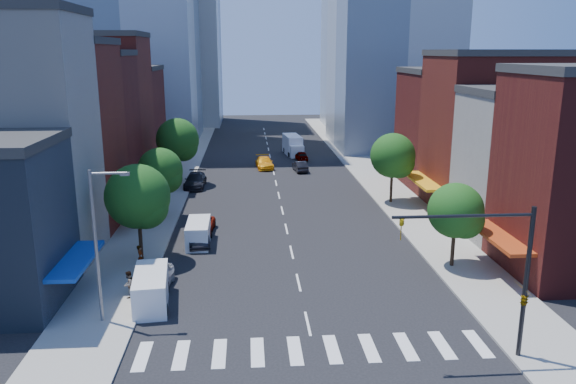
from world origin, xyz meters
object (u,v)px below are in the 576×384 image
parked_car_front (157,279)px  cargo_van_far (198,233)px  box_truck (293,146)px  pedestrian_near (140,258)px  parked_car_third (201,226)px  cargo_van_near (151,290)px  traffic_car_far (301,156)px  parked_car_second (198,235)px  parked_car_rear (195,180)px  pedestrian_far (129,284)px  taxi (264,163)px  traffic_car_oncoming (300,166)px

parked_car_front → cargo_van_far: bearing=81.3°
box_truck → pedestrian_near: (-14.72, -46.14, -0.28)m
parked_car_third → cargo_van_near: bearing=-94.9°
cargo_van_far → traffic_car_far: size_ratio=1.16×
parked_car_second → cargo_van_near: bearing=-107.7°
parked_car_rear → box_truck: size_ratio=0.76×
parked_car_front → parked_car_second: 9.05m
parked_car_front → pedestrian_near: bearing=121.8°
parked_car_second → traffic_car_far: bearing=63.9°
parked_car_rear → pedestrian_far: (-1.55, -30.50, 0.21)m
cargo_van_far → pedestrian_far: (-3.55, -10.33, 0.07)m
parked_car_third → taxi: (6.39, 27.58, 0.12)m
box_truck → parked_car_second: bearing=-111.4°
traffic_car_oncoming → pedestrian_far: size_ratio=2.37×
cargo_van_near → cargo_van_far: 11.47m
parked_car_rear → taxi: 13.33m
cargo_van_far → pedestrian_far: 10.92m
cargo_van_near → box_truck: size_ratio=0.70×
traffic_car_far → pedestrian_far: size_ratio=2.23×
cargo_van_near → box_truck: box_truck is taller
taxi → pedestrian_far: 42.05m
parked_car_third → traffic_car_far: traffic_car_far is taller
cargo_van_near → pedestrian_near: cargo_van_near is taller
traffic_car_oncoming → box_truck: bearing=-97.0°
cargo_van_near → traffic_car_oncoming: size_ratio=1.25×
traffic_car_far → box_truck: (-0.84, 4.69, 0.70)m
box_truck → pedestrian_far: 52.85m
traffic_car_oncoming → parked_car_third: bearing=59.7°
parked_car_third → cargo_van_near: size_ratio=0.89×
parked_car_rear → cargo_van_near: bearing=-88.5°
cargo_van_near → pedestrian_near: bearing=100.3°
taxi → traffic_car_oncoming: (4.63, -2.37, -0.08)m
parked_car_second → parked_car_third: 2.95m
cargo_van_near → traffic_car_oncoming: cargo_van_near is taller
traffic_car_far → box_truck: bearing=-84.2°
cargo_van_near → traffic_car_far: (13.90, 47.06, -0.39)m
parked_car_third → traffic_car_oncoming: bearing=69.4°
parked_car_third → traffic_car_oncoming: traffic_car_oncoming is taller
parked_car_third → cargo_van_near: cargo_van_near is taller
pedestrian_far → pedestrian_near: bearing=-154.9°
cargo_van_far → traffic_car_far: 37.70m
pedestrian_near → pedestrian_far: (0.09, -4.64, -0.06)m
parked_car_third → pedestrian_far: 13.75m
parked_car_rear → pedestrian_near: (-1.64, -25.86, 0.27)m
cargo_van_near → taxi: size_ratio=0.98×
parked_car_third → cargo_van_far: bearing=-87.0°
pedestrian_far → traffic_car_oncoming: bearing=-176.7°
parked_car_rear → taxi: parked_car_rear is taller
parked_car_third → cargo_van_near: 14.40m
cargo_van_near → box_truck: bearing=69.7°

